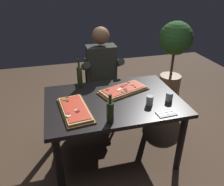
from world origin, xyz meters
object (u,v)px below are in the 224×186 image
seated_diner (102,72)px  tumbler_far_side (150,101)px  wine_bottle_dark (80,77)px  tumbler_near_camera (169,97)px  dining_table (113,107)px  potted_plant_corner (174,49)px  pizza_rectangular_front (123,90)px  oil_bottle_amber (110,112)px  diner_chair (101,86)px  pizza_rectangular_left (75,110)px

seated_diner → tumbler_far_side: bearing=-73.2°
wine_bottle_dark → tumbler_near_camera: size_ratio=3.70×
dining_table → potted_plant_corner: potted_plant_corner is taller
wine_bottle_dark → tumbler_far_side: (0.62, -0.57, -0.09)m
pizza_rectangular_front → potted_plant_corner: potted_plant_corner is taller
dining_table → oil_bottle_amber: 0.45m
pizza_rectangular_front → oil_bottle_amber: 0.60m
tumbler_near_camera → potted_plant_corner: size_ratio=0.07×
potted_plant_corner → diner_chair: bearing=-163.9°
dining_table → wine_bottle_dark: (-0.29, 0.38, 0.23)m
wine_bottle_dark → dining_table: bearing=-52.1°
tumbler_near_camera → tumbler_far_side: size_ratio=0.96×
oil_bottle_amber → diner_chair: (0.18, 1.24, -0.36)m
tumbler_near_camera → seated_diner: seated_diner is taller
wine_bottle_dark → potted_plant_corner: 1.88m
pizza_rectangular_front → seated_diner: (-0.11, 0.59, -0.02)m
dining_table → oil_bottle_amber: oil_bottle_amber is taller
dining_table → oil_bottle_amber: size_ratio=5.06×
tumbler_far_side → diner_chair: diner_chair is taller
oil_bottle_amber → potted_plant_corner: (1.51, 1.62, -0.04)m
diner_chair → potted_plant_corner: potted_plant_corner is taller
oil_bottle_amber → seated_diner: bearing=81.0°
tumbler_near_camera → pizza_rectangular_front: bearing=141.8°
tumbler_near_camera → wine_bottle_dark: bearing=147.1°
potted_plant_corner → pizza_rectangular_front: bearing=-138.1°
diner_chair → pizza_rectangular_left: bearing=-115.1°
dining_table → pizza_rectangular_left: 0.45m
pizza_rectangular_left → wine_bottle_dark: bearing=76.6°
diner_chair → potted_plant_corner: (1.33, 0.38, 0.32)m
wine_bottle_dark → tumbler_near_camera: 1.01m
tumbler_near_camera → seated_diner: size_ratio=0.07×
oil_bottle_amber → potted_plant_corner: potted_plant_corner is taller
dining_table → tumbler_far_side: tumbler_far_side is taller
wine_bottle_dark → oil_bottle_amber: 0.78m
pizza_rectangular_left → potted_plant_corner: (1.79, 1.37, 0.05)m
wine_bottle_dark → pizza_rectangular_left: bearing=-103.4°
oil_bottle_amber → seated_diner: (0.18, 1.12, -0.10)m
seated_diner → dining_table: bearing=-93.7°
oil_bottle_amber → potted_plant_corner: size_ratio=0.22×
potted_plant_corner → tumbler_near_camera: bearing=-120.4°
pizza_rectangular_left → pizza_rectangular_front: bearing=25.4°
dining_table → diner_chair: diner_chair is taller
seated_diner → wine_bottle_dark: bearing=-133.5°
wine_bottle_dark → oil_bottle_amber: wine_bottle_dark is taller
tumbler_near_camera → tumbler_far_side: (-0.23, -0.02, -0.00)m
pizza_rectangular_front → diner_chair: 0.77m
pizza_rectangular_left → oil_bottle_amber: (0.28, -0.25, 0.09)m
pizza_rectangular_front → oil_bottle_amber: oil_bottle_amber is taller
pizza_rectangular_left → dining_table: bearing=17.2°
tumbler_far_side → diner_chair: size_ratio=0.11×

